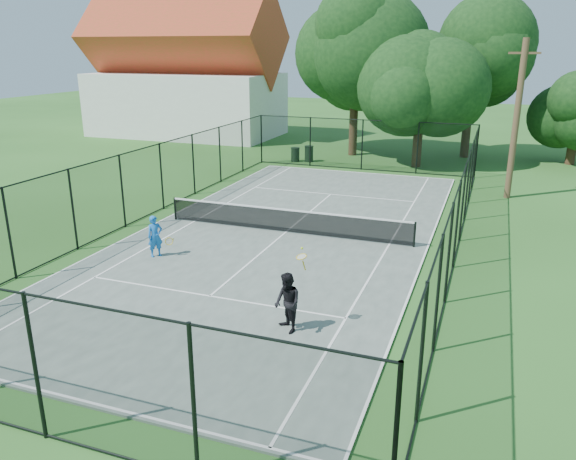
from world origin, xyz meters
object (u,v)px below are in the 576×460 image
(trash_bin_right, at_px, (309,154))
(player_black, at_px, (287,303))
(tennis_net, at_px, (286,220))
(player_blue, at_px, (155,236))
(trash_bin_left, at_px, (295,154))
(utility_pole, at_px, (516,120))

(trash_bin_right, distance_m, player_black, 22.87)
(tennis_net, height_order, trash_bin_right, trash_bin_right)
(player_blue, bearing_deg, player_black, -29.66)
(player_blue, xyz_separation_m, player_black, (6.19, -3.52, 0.06))
(trash_bin_left, distance_m, player_black, 22.86)
(tennis_net, relative_size, trash_bin_left, 11.15)
(tennis_net, distance_m, player_blue, 5.25)
(utility_pole, bearing_deg, trash_bin_left, 158.60)
(trash_bin_left, relative_size, player_black, 0.41)
(trash_bin_left, xyz_separation_m, player_blue, (1.26, -18.09, 0.33))
(trash_bin_left, xyz_separation_m, player_black, (7.45, -21.61, 0.39))
(player_blue, bearing_deg, trash_bin_left, 93.98)
(player_black, bearing_deg, utility_pole, 72.11)
(player_black, bearing_deg, trash_bin_right, 106.81)
(tennis_net, bearing_deg, player_blue, -129.22)
(trash_bin_left, distance_m, trash_bin_right, 0.88)
(tennis_net, distance_m, player_black, 8.12)
(tennis_net, height_order, player_black, player_black)
(player_black, bearing_deg, player_blue, 150.34)
(tennis_net, xyz_separation_m, trash_bin_right, (-3.74, 14.30, -0.06))
(utility_pole, height_order, player_blue, utility_pole)
(trash_bin_left, height_order, player_black, player_black)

